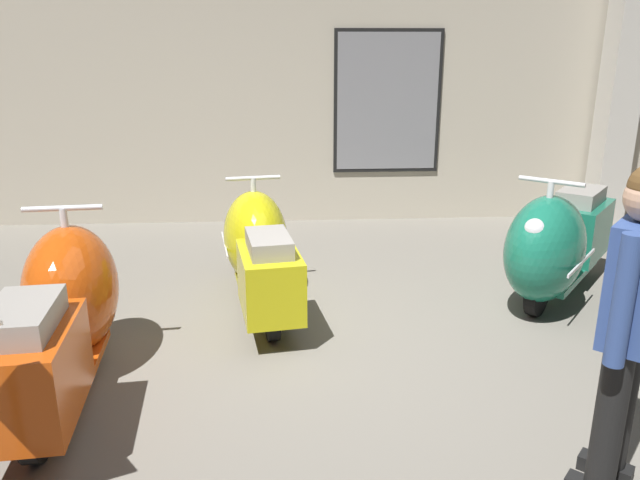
{
  "coord_description": "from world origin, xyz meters",
  "views": [
    {
      "loc": [
        -0.37,
        -3.55,
        2.06
      ],
      "look_at": [
        -0.09,
        0.92,
        0.65
      ],
      "focal_mm": 34.57,
      "sensor_mm": 36.0,
      "label": 1
    }
  ],
  "objects_px": {
    "scooter_1": "(259,251)",
    "scooter_2": "(555,244)",
    "scooter_0": "(62,313)",
    "visitor_0": "(631,314)"
  },
  "relations": [
    {
      "from": "scooter_1",
      "to": "scooter_2",
      "type": "xyz_separation_m",
      "value": [
        2.44,
        -0.09,
        0.04
      ]
    },
    {
      "from": "scooter_0",
      "to": "scooter_1",
      "type": "bearing_deg",
      "value": -48.37
    },
    {
      "from": "visitor_0",
      "to": "scooter_2",
      "type": "bearing_deg",
      "value": -65.46
    },
    {
      "from": "scooter_0",
      "to": "scooter_1",
      "type": "xyz_separation_m",
      "value": [
        1.16,
        1.24,
        -0.03
      ]
    },
    {
      "from": "scooter_0",
      "to": "scooter_1",
      "type": "distance_m",
      "value": 1.7
    },
    {
      "from": "scooter_1",
      "to": "scooter_2",
      "type": "height_order",
      "value": "scooter_2"
    },
    {
      "from": "scooter_0",
      "to": "scooter_2",
      "type": "distance_m",
      "value": 3.78
    },
    {
      "from": "scooter_1",
      "to": "scooter_2",
      "type": "distance_m",
      "value": 2.44
    },
    {
      "from": "scooter_0",
      "to": "visitor_0",
      "type": "xyz_separation_m",
      "value": [
        2.9,
        -1.13,
        0.42
      ]
    },
    {
      "from": "scooter_1",
      "to": "scooter_2",
      "type": "bearing_deg",
      "value": -100.84
    }
  ]
}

